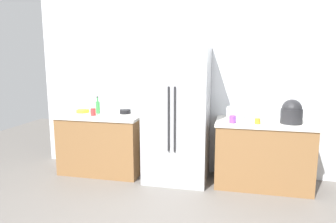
% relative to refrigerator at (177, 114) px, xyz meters
% --- Properties ---
extents(kitchen_back_panel, '(4.81, 0.10, 2.92)m').
position_rel_refrigerator_xyz_m(kitchen_back_panel, '(0.12, 0.43, 0.52)').
color(kitchen_back_panel, silver).
rests_on(kitchen_back_panel, ground_plane).
extents(counter_left, '(1.23, 0.68, 0.89)m').
position_rel_refrigerator_xyz_m(counter_left, '(-1.16, 0.04, -0.50)').
color(counter_left, olive).
rests_on(counter_left, ground_plane).
extents(counter_right, '(1.26, 0.68, 0.89)m').
position_rel_refrigerator_xyz_m(counter_right, '(1.17, 0.04, -0.50)').
color(counter_right, olive).
rests_on(counter_right, ground_plane).
extents(refrigerator, '(0.87, 0.74, 1.88)m').
position_rel_refrigerator_xyz_m(refrigerator, '(0.00, 0.00, 0.00)').
color(refrigerator, '#B7BABF').
rests_on(refrigerator, ground_plane).
extents(toaster, '(0.22, 0.15, 0.16)m').
position_rel_refrigerator_xyz_m(toaster, '(0.78, 0.14, 0.03)').
color(toaster, silver).
rests_on(toaster, counter_right).
extents(rice_cooker, '(0.27, 0.27, 0.31)m').
position_rel_refrigerator_xyz_m(rice_cooker, '(1.50, -0.01, 0.09)').
color(rice_cooker, '#262628').
rests_on(rice_cooker, counter_right).
extents(bottle_a, '(0.07, 0.07, 0.26)m').
position_rel_refrigerator_xyz_m(bottle_a, '(-1.25, 0.11, 0.05)').
color(bottle_a, green).
rests_on(bottle_a, counter_left).
extents(cup_a, '(0.09, 0.09, 0.11)m').
position_rel_refrigerator_xyz_m(cup_a, '(1.47, 0.22, 0.00)').
color(cup_a, white).
rests_on(cup_a, counter_right).
extents(cup_b, '(0.09, 0.09, 0.10)m').
position_rel_refrigerator_xyz_m(cup_b, '(0.76, -0.15, -0.01)').
color(cup_b, purple).
rests_on(cup_b, counter_right).
extents(cup_c, '(0.08, 0.08, 0.11)m').
position_rel_refrigerator_xyz_m(cup_c, '(-1.24, -0.07, -0.00)').
color(cup_c, red).
rests_on(cup_c, counter_left).
extents(cup_d, '(0.07, 0.07, 0.07)m').
position_rel_refrigerator_xyz_m(cup_d, '(1.07, -0.14, -0.02)').
color(cup_d, orange).
rests_on(cup_d, counter_right).
extents(bowl_a, '(0.20, 0.20, 0.05)m').
position_rel_refrigerator_xyz_m(bowl_a, '(-1.51, 0.13, -0.03)').
color(bowl_a, yellow).
rests_on(bowl_a, counter_left).
extents(bowl_b, '(0.17, 0.17, 0.06)m').
position_rel_refrigerator_xyz_m(bowl_b, '(-0.84, 0.19, -0.02)').
color(bowl_b, black).
rests_on(bowl_b, counter_left).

